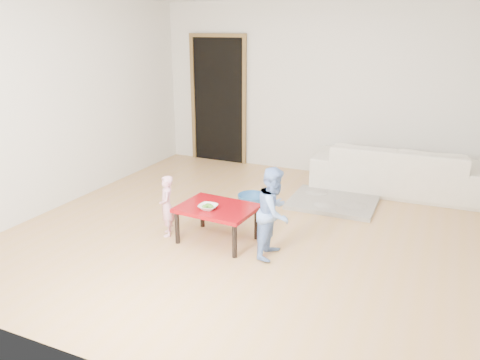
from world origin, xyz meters
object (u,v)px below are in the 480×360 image
Objects in this scene: red_table at (217,224)px; basin at (252,199)px; sofa at (397,168)px; bowl at (208,207)px; child_blue at (274,212)px; child_pink at (167,206)px.

basin is at bearing 94.63° from red_table.
bowl is at bearing 56.30° from sofa.
sofa is 11.76× the size of bowl.
sofa is at bearing 58.06° from bowl.
red_table is 0.86× the size of child_blue.
child_pink is at bearing -110.52° from basin.
bowl is 0.53m from child_pink.
child_blue reaches higher than child_pink.
child_pink is (-0.52, 0.02, -0.08)m from bowl.
sofa is 2.11m from basin.
child_pink is at bearing 177.71° from bowl.
sofa is 2.46× the size of child_blue.
red_table is (-1.56, -2.47, -0.13)m from sofa.
bowl is at bearing 94.35° from child_blue.
child_blue is (0.66, -0.06, 0.26)m from red_table.
sofa is at bearing 57.80° from red_table.
bowl is 0.72m from child_blue.
bowl is (-1.61, -2.58, 0.09)m from sofa.
child_blue is (-0.89, -2.53, 0.13)m from sofa.
sofa is 3.33m from child_pink.
red_table is 4.10× the size of bowl.
basin is at bearing 35.99° from sofa.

